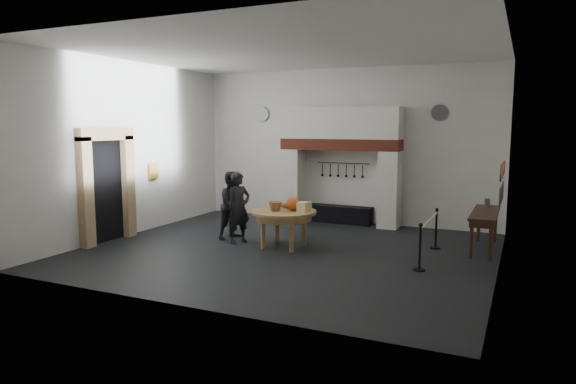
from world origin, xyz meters
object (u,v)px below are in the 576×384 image
at_px(work_table, 284,212).
at_px(visitor_near, 239,208).
at_px(side_table, 485,213).
at_px(barrier_post_near, 420,248).
at_px(barrier_post_far, 436,230).
at_px(visitor_far, 233,205).
at_px(iron_range, 340,214).

relative_size(work_table, visitor_near, 0.88).
relative_size(work_table, side_table, 0.69).
height_order(visitor_near, barrier_post_near, visitor_near).
bearing_deg(barrier_post_near, side_table, 66.18).
bearing_deg(barrier_post_far, side_table, 17.57).
bearing_deg(visitor_near, visitor_far, 71.15).
xyz_separation_m(work_table, visitor_far, (-1.59, 0.34, 0.01)).
xyz_separation_m(work_table, visitor_near, (-1.19, -0.06, 0.03)).
xyz_separation_m(work_table, side_table, (4.31, 1.69, 0.03)).
bearing_deg(visitor_far, work_table, -85.35).
bearing_deg(iron_range, visitor_near, -111.84).
bearing_deg(work_table, side_table, 21.35).
distance_m(iron_range, barrier_post_far, 3.72).
relative_size(iron_range, barrier_post_far, 2.11).
relative_size(visitor_far, barrier_post_near, 1.89).
height_order(visitor_far, barrier_post_far, visitor_far).
bearing_deg(iron_range, visitor_far, -120.19).
bearing_deg(side_table, iron_range, 156.84).
xyz_separation_m(iron_range, barrier_post_far, (3.07, -2.08, 0.20)).
xyz_separation_m(iron_range, visitor_near, (-1.40, -3.50, 0.62)).
relative_size(work_table, visitor_far, 0.90).
bearing_deg(visitor_near, barrier_post_far, -46.27).
bearing_deg(barrier_post_far, visitor_far, -168.21).
height_order(work_table, visitor_near, visitor_near).
relative_size(visitor_near, visitor_far, 1.02).
relative_size(iron_range, side_table, 0.86).
bearing_deg(visitor_far, visitor_near, -118.20).
bearing_deg(visitor_far, barrier_post_far, -61.41).
bearing_deg(visitor_far, barrier_post_near, -84.59).
xyz_separation_m(visitor_near, side_table, (5.50, 1.74, 0.00)).
height_order(visitor_near, barrier_post_far, visitor_near).
height_order(iron_range, barrier_post_far, barrier_post_far).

